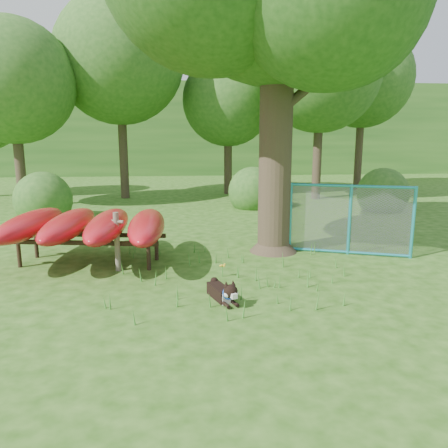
{
  "coord_description": "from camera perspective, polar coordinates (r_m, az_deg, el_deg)",
  "views": [
    {
      "loc": [
        -0.55,
        -6.76,
        2.64
      ],
      "look_at": [
        0.2,
        1.2,
        1.0
      ],
      "focal_mm": 35.0,
      "sensor_mm": 36.0,
      "label": 1
    }
  ],
  "objects": [
    {
      "name": "ground",
      "position": [
        7.28,
        -0.69,
        -9.68
      ],
      "size": [
        80.0,
        80.0,
        0.0
      ],
      "primitive_type": "plane",
      "color": "#214D0F",
      "rests_on": "ground"
    },
    {
      "name": "wooden_post",
      "position": [
        8.77,
        -13.81,
        -2.06
      ],
      "size": [
        0.31,
        0.18,
        1.17
      ],
      "rotation": [
        0.0,
        0.0,
        -0.4
      ],
      "color": "brown",
      "rests_on": "ground"
    },
    {
      "name": "kayak_rack",
      "position": [
        9.39,
        -17.33,
        -0.17
      ],
      "size": [
        3.29,
        3.49,
        1.06
      ],
      "rotation": [
        0.0,
        0.0,
        -0.16
      ],
      "color": "black",
      "rests_on": "ground"
    },
    {
      "name": "husky_dog",
      "position": [
        7.11,
        -0.05,
        -8.91
      ],
      "size": [
        0.47,
        0.94,
        0.43
      ],
      "rotation": [
        0.0,
        0.0,
        0.34
      ],
      "color": "black",
      "rests_on": "ground"
    },
    {
      "name": "fence_section",
      "position": [
        10.07,
        16.09,
        0.55
      ],
      "size": [
        2.55,
        1.0,
        2.63
      ],
      "rotation": [
        0.0,
        0.0,
        -0.36
      ],
      "color": "teal",
      "rests_on": "ground"
    },
    {
      "name": "wildflower_clump",
      "position": [
        8.25,
        -0.18,
        -5.57
      ],
      "size": [
        0.12,
        0.1,
        0.25
      ],
      "rotation": [
        0.0,
        0.0,
        0.14
      ],
      "color": "#3E7F29",
      "rests_on": "ground"
    },
    {
      "name": "bg_tree_a",
      "position": [
        17.88,
        -25.93,
        16.39
      ],
      "size": [
        4.4,
        4.4,
        6.7
      ],
      "color": "#33281C",
      "rests_on": "ground"
    },
    {
      "name": "bg_tree_b",
      "position": [
        19.15,
        -13.53,
        20.2
      ],
      "size": [
        5.2,
        5.2,
        8.22
      ],
      "color": "#33281C",
      "rests_on": "ground"
    },
    {
      "name": "bg_tree_c",
      "position": [
        19.92,
        0.54,
        15.8
      ],
      "size": [
        4.0,
        4.0,
        6.12
      ],
      "color": "#33281C",
      "rests_on": "ground"
    },
    {
      "name": "bg_tree_d",
      "position": [
        18.77,
        12.53,
        18.8
      ],
      "size": [
        4.8,
        4.8,
        7.5
      ],
      "color": "#33281C",
      "rests_on": "ground"
    },
    {
      "name": "bg_tree_e",
      "position": [
        22.6,
        17.72,
        17.64
      ],
      "size": [
        4.6,
        4.6,
        7.55
      ],
      "color": "#33281C",
      "rests_on": "ground"
    },
    {
      "name": "shrub_left",
      "position": [
        15.17,
        -22.37,
        0.68
      ],
      "size": [
        1.8,
        1.8,
        1.8
      ],
      "primitive_type": "sphere",
      "color": "#29571C",
      "rests_on": "ground"
    },
    {
      "name": "shrub_right",
      "position": [
        16.57,
        19.87,
        1.72
      ],
      "size": [
        1.8,
        1.8,
        1.8
      ],
      "primitive_type": "sphere",
      "color": "#29571C",
      "rests_on": "ground"
    },
    {
      "name": "shrub_mid",
      "position": [
        16.18,
        3.74,
        2.16
      ],
      "size": [
        1.8,
        1.8,
        1.8
      ],
      "primitive_type": "sphere",
      "color": "#29571C",
      "rests_on": "ground"
    },
    {
      "name": "wooded_hillside",
      "position": [
        34.77,
        -4.6,
        12.13
      ],
      "size": [
        80.0,
        12.0,
        6.0
      ],
      "primitive_type": "cube",
      "color": "#29571C",
      "rests_on": "ground"
    }
  ]
}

